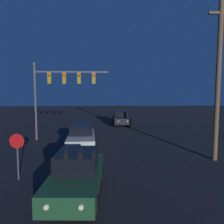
% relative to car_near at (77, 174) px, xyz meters
% --- Properties ---
extents(car_near, '(2.09, 4.63, 1.70)m').
position_rel_car_near_xyz_m(car_near, '(0.00, 0.00, 0.00)').
color(car_near, '#1E4728').
rests_on(car_near, ground_plane).
extents(car_mid, '(2.04, 4.61, 1.70)m').
position_rel_car_near_xyz_m(car_mid, '(-0.41, 6.97, 0.00)').
color(car_mid, beige).
rests_on(car_mid, ground_plane).
extents(car_far, '(1.88, 4.55, 1.70)m').
position_rel_car_near_xyz_m(car_far, '(3.41, 17.60, 0.00)').
color(car_far, black).
rests_on(car_far, ground_plane).
extents(traffic_signal_mast, '(6.11, 0.30, 6.41)m').
position_rel_car_near_xyz_m(traffic_signal_mast, '(-2.48, 9.94, 3.68)').
color(traffic_signal_mast, '#4C4C51').
rests_on(traffic_signal_mast, ground_plane).
extents(stop_sign, '(0.67, 0.07, 2.15)m').
position_rel_car_near_xyz_m(stop_sign, '(-2.87, 1.63, 0.65)').
color(stop_sign, '#4C4C51').
rests_on(stop_sign, ground_plane).
extents(utility_pole, '(1.45, 0.28, 9.37)m').
position_rel_car_near_xyz_m(utility_pole, '(7.72, 3.98, 3.99)').
color(utility_pole, brown).
rests_on(utility_pole, ground_plane).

